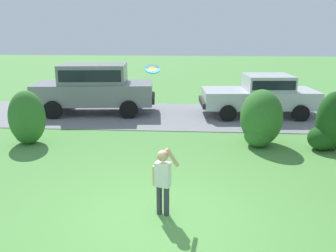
# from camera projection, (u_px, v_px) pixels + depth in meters

# --- Properties ---
(ground_plane) EXTENTS (80.00, 80.00, 0.00)m
(ground_plane) POSITION_uv_depth(u_px,v_px,m) (156.00, 218.00, 6.25)
(ground_plane) COLOR #518E42
(driveway_strip) EXTENTS (28.00, 4.40, 0.02)m
(driveway_strip) POSITION_uv_depth(u_px,v_px,m) (177.00, 116.00, 13.68)
(driveway_strip) COLOR slate
(driveway_strip) RESTS_ON ground
(shrub_near_tree) EXTENTS (1.01, 1.03, 1.55)m
(shrub_near_tree) POSITION_uv_depth(u_px,v_px,m) (27.00, 120.00, 10.21)
(shrub_near_tree) COLOR #33702B
(shrub_near_tree) RESTS_ON ground
(shrub_centre_left) EXTENTS (1.17, 1.39, 1.59)m
(shrub_centre_left) POSITION_uv_depth(u_px,v_px,m) (261.00, 120.00, 10.09)
(shrub_centre_left) COLOR #33702B
(shrub_centre_left) RESTS_ON ground
(shrub_centre) EXTENTS (1.11, 0.86, 1.62)m
(shrub_centre) POSITION_uv_depth(u_px,v_px,m) (331.00, 125.00, 9.65)
(shrub_centre) COLOR #1E511C
(shrub_centre) RESTS_ON ground
(parked_sedan) EXTENTS (4.52, 2.34, 1.56)m
(parked_sedan) POSITION_uv_depth(u_px,v_px,m) (261.00, 94.00, 13.54)
(parked_sedan) COLOR silver
(parked_sedan) RESTS_ON ground
(parked_suv) EXTENTS (4.85, 2.43, 1.92)m
(parked_suv) POSITION_uv_depth(u_px,v_px,m) (94.00, 86.00, 13.86)
(parked_suv) COLOR gray
(parked_suv) RESTS_ON ground
(child_thrower) EXTENTS (0.48, 0.24, 1.29)m
(child_thrower) POSITION_uv_depth(u_px,v_px,m) (163.00, 177.00, 6.21)
(child_thrower) COLOR #383842
(child_thrower) RESTS_ON ground
(frisbee) EXTENTS (0.29, 0.26, 0.18)m
(frisbee) POSITION_uv_depth(u_px,v_px,m) (152.00, 69.00, 6.66)
(frisbee) COLOR #337FDB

